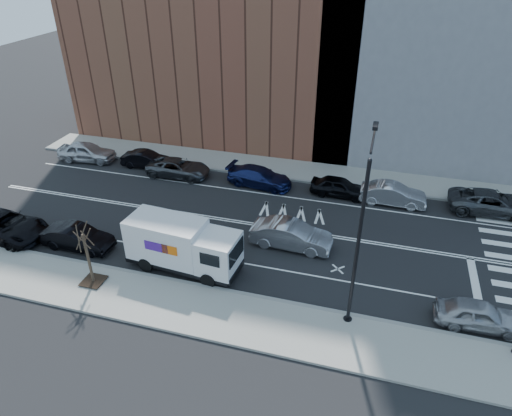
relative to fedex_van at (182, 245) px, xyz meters
The scene contains 21 objects.
ground 6.43m from the fedex_van, 64.02° to the left, with size 120.00×120.00×0.00m, color black.
sidewalk_near 4.47m from the fedex_van, 49.53° to the right, with size 44.00×3.60×0.15m, color gray.
sidewalk_far 14.74m from the fedex_van, 79.27° to the left, with size 44.00×3.60×0.15m, color gray.
curb_near 3.42m from the fedex_van, 27.13° to the right, with size 44.00×0.25×0.17m, color gray.
curb_far 12.98m from the fedex_van, 77.78° to the left, with size 44.00×0.25×0.17m, color gray.
road_markings 6.43m from the fedex_van, 64.02° to the left, with size 40.00×8.60×0.01m, color white, non-canonical shape.
bldg_brick 23.78m from the fedex_van, 103.96° to the left, with size 26.00×10.00×22.00m, color brown.
streetlight 10.42m from the fedex_van, ahead, with size 0.44×4.02×9.34m.
street_tree 5.11m from the fedex_van, 146.78° to the right, with size 1.20×1.20×3.75m.
fedex_van is the anchor object (origin of this frame).
far_parked_a 18.15m from the fedex_van, 140.89° to the left, with size 1.96×4.88×1.66m, color #BABBC0.
far_parked_b 14.49m from the fedex_van, 126.07° to the left, with size 1.46×4.18×1.38m, color black.
far_parked_c 12.15m from the fedex_van, 115.80° to the left, with size 2.36×5.11×1.42m, color #44474B.
far_parked_d 11.24m from the fedex_van, 82.35° to the left, with size 2.08×5.11×1.48m, color #171F51.
far_parked_e 13.61m from the fedex_van, 55.74° to the left, with size 1.71×4.26×1.45m, color black.
far_parked_f 15.99m from the fedex_van, 43.80° to the left, with size 1.63×4.66×1.54m, color #B7B7BC.
far_parked_g 21.62m from the fedex_van, 32.75° to the left, with size 2.63×5.69×1.58m, color #414447.
driving_sedan 6.81m from the fedex_van, 34.37° to the left, with size 1.76×5.05×1.66m, color #A0A0A5.
near_parked_rear_a 7.16m from the fedex_van, behind, with size 1.57×4.49×1.48m, color black.
near_parked_rear_b 12.45m from the fedex_van, behind, with size 2.75×5.97×1.66m, color black.
near_parked_front 15.96m from the fedex_van, ahead, with size 1.69×4.20×1.43m, color #A9A9AE.
Camera 1 is at (7.20, -24.92, 16.79)m, focal length 32.00 mm.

